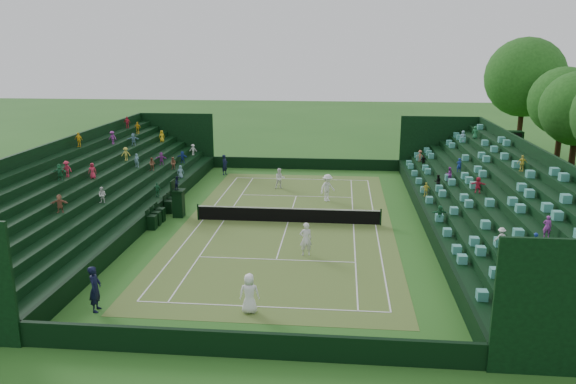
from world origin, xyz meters
name	(u,v)px	position (x,y,z in m)	size (l,w,h in m)	color
ground	(288,223)	(0.00, 0.00, 0.00)	(160.00, 160.00, 0.00)	#265C1D
court_surface	(288,222)	(0.00, 0.00, 0.01)	(12.97, 26.77, 0.01)	#347125
perimeter_wall_north	(305,164)	(0.00, 15.88, 0.50)	(17.17, 0.20, 1.00)	black
perimeter_wall_south	(245,345)	(0.00, -15.88, 0.50)	(17.17, 0.20, 1.00)	black
perimeter_wall_east	(425,219)	(8.48, 0.00, 0.50)	(0.20, 31.77, 1.00)	black
perimeter_wall_west	(157,211)	(-8.48, 0.00, 0.50)	(0.20, 31.77, 1.00)	black
north_grandstand	(496,204)	(12.66, 0.00, 1.55)	(6.60, 32.00, 4.90)	black
south_grandstand	(93,194)	(-12.66, 0.00, 1.55)	(6.60, 32.00, 4.90)	black
tennis_net	(288,215)	(0.00, 0.00, 0.53)	(11.67, 0.10, 1.06)	black
scoreboard_tower	(510,138)	(17.75, 16.00, 3.14)	(2.00, 1.00, 3.70)	black
umpire_chair	(178,200)	(-7.23, 0.58, 1.16)	(0.86, 0.86, 2.71)	black
courtside_chairs	(164,210)	(-8.13, 0.41, 0.47)	(0.57, 5.54, 1.24)	black
player_near_west	(249,293)	(-0.42, -12.42, 0.86)	(0.84, 0.55, 1.73)	white
player_near_east	(306,239)	(1.48, -5.58, 0.91)	(0.67, 0.44, 1.83)	white
player_far_west	(280,179)	(-1.47, 8.59, 0.81)	(0.79, 0.61, 1.62)	white
player_far_east	(328,188)	(2.33, 5.30, 0.99)	(1.28, 0.74, 1.98)	white
line_judge_north	(225,165)	(-6.74, 12.99, 0.87)	(0.64, 0.42, 1.75)	black
line_judge_south	(95,289)	(-6.87, -12.87, 1.00)	(0.73, 0.48, 2.00)	black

